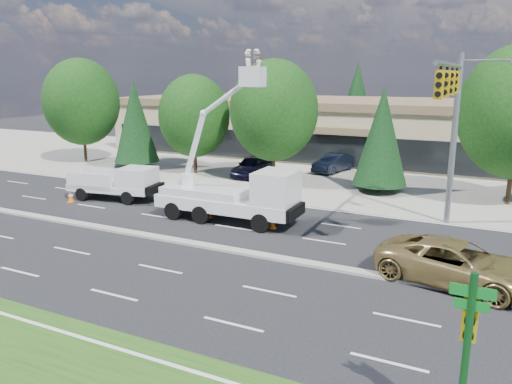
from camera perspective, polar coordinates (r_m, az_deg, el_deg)
The scene contains 22 objects.
ground at distance 23.86m, azimuth -6.27°, elevation -6.16°, with size 140.00×140.00×0.00m, color black.
concrete_apron at distance 41.55m, azimuth 8.62°, elevation 2.18°, with size 140.00×22.00×0.01m, color gray.
road_median at distance 23.84m, azimuth -6.28°, elevation -6.02°, with size 120.00×0.55×0.12m, color gray.
strip_mall at distance 50.65m, azimuth 12.20°, elevation 7.25°, with size 50.40×15.40×5.50m.
tree_front_a at distance 48.22m, azimuth -19.33°, elevation 9.68°, with size 6.75×6.75×9.36m.
tree_front_b at distance 44.28m, azimuth -13.64°, elevation 7.87°, with size 3.79×3.79×7.47m.
tree_front_c at distance 40.66m, azimuth -7.09°, elevation 8.61°, with size 5.73×5.73×7.96m.
tree_front_d at distance 37.26m, azimuth 2.06°, elevation 9.29°, with size 6.54×6.54×9.07m.
tree_front_e at distance 34.92m, azimuth 14.18°, elevation 6.21°, with size 3.64×3.64×7.17m.
tree_back_a at distance 68.07m, azimuth -0.21°, elevation 10.54°, with size 4.38×4.38×8.63m.
tree_back_b at distance 63.10m, azimuth 11.45°, elevation 10.45°, with size 4.77×4.77×9.40m.
tree_back_c at distance 61.04m, azimuth 24.41°, elevation 9.38°, with size 4.70×4.70×9.26m.
signal_mast at distance 26.13m, azimuth 21.59°, elevation 8.30°, with size 2.76×10.16×9.00m.
street_sign_pole at distance 11.87m, azimuth 23.03°, elevation -15.33°, with size 0.90×0.44×4.00m.
utility_pickup at distance 33.27m, azimuth -15.40°, elevation 0.64°, with size 5.93×2.94×2.18m.
bucket_truck at distance 27.00m, azimuth -2.27°, elevation 0.43°, with size 7.98×2.67×9.16m.
traffic_cone_a at distance 33.74m, azimuth -20.42°, elevation -0.52°, with size 0.40×0.40×0.70m.
traffic_cone_b at distance 28.24m, azimuth -5.47°, elevation -2.32°, with size 0.40×0.40×0.70m.
traffic_cone_c at distance 26.24m, azimuth 1.88°, elevation -3.48°, with size 0.40×0.40×0.70m.
minivan at distance 20.80m, azimuth 21.99°, elevation -7.61°, with size 2.79×6.05×1.68m, color #A68C50.
parked_car_west at distance 39.68m, azimuth -0.37°, elevation 3.01°, with size 1.95×4.85×1.65m, color black.
parked_car_east at distance 41.87m, azimuth 8.85°, elevation 3.29°, with size 1.59×4.55×1.50m, color black.
Camera 1 is at (12.18, -18.93, 7.92)m, focal length 35.00 mm.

